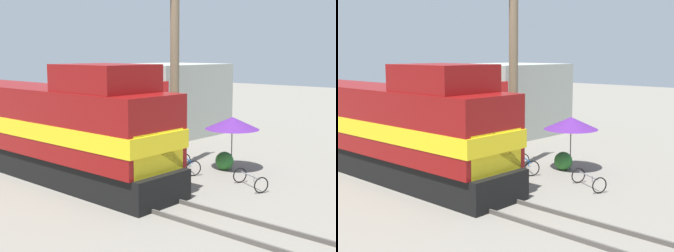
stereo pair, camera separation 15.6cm
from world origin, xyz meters
The scene contains 12 objects.
ground_plane centered at (0.00, 0.00, 0.00)m, with size 120.00×120.00×0.00m, color slate.
rail_near centered at (-0.72, 0.00, 0.07)m, with size 0.08×37.95×0.15m, color #4C4742.
rail_far centered at (0.72, 0.00, 0.07)m, with size 0.08×37.95×0.15m, color #4C4742.
locomotive centered at (0.00, 4.64, 2.14)m, with size 3.02×15.81×4.99m.
utility_pole centered at (4.36, 0.61, 4.83)m, with size 1.80×0.41×9.54m.
vendor_umbrella centered at (6.04, -1.44, 2.22)m, with size 2.49×2.49×2.50m.
billboard_sign centered at (7.07, 4.45, 2.84)m, with size 2.31×0.12×3.81m.
shrub_cluster centered at (5.89, -1.15, 0.43)m, with size 0.85×0.85×0.85m, color #2D722D.
person_bystander centered at (3.34, 0.29, 1.00)m, with size 0.34×0.34×1.83m.
bicycle centered at (4.48, -0.13, 0.36)m, with size 1.52×1.77×0.71m.
bicycle_spare centered at (4.13, -3.65, 0.34)m, with size 1.31×1.77×0.65m.
building_block_distant centered at (11.60, 7.37, 2.34)m, with size 6.81×5.57×4.69m, color #999E93.
Camera 2 is at (-11.64, -13.49, 5.41)m, focal length 50.00 mm.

